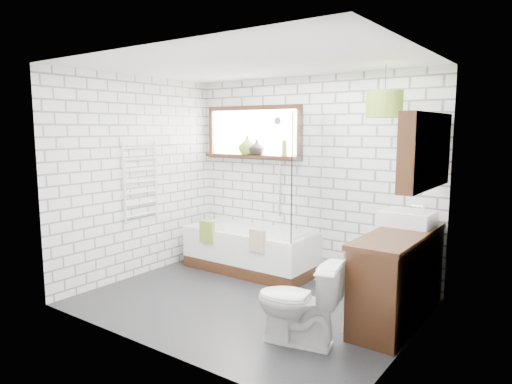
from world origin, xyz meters
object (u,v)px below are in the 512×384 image
Objects in this scene: toilet at (298,302)px; pendant at (385,104)px; vanity at (399,277)px; bathtub at (251,250)px; basin at (407,218)px.

toilet is 2.03× the size of pendant.
vanity is 4.16× the size of pendant.
pendant is at bearing -2.76° from bathtub.
bathtub is 2.14m from vanity.
bathtub is 3.36× the size of basin.
pendant is (0.22, 1.33, 1.73)m from toilet.
basin reaches higher than bathtub.
vanity is at bearing -81.13° from basin.
pendant is (-0.33, 0.34, 1.67)m from vanity.
vanity is 2.98× the size of basin.
toilet is (-0.48, -1.38, -0.57)m from basin.
vanity is at bearing 139.17° from toilet.
pendant is (-0.27, -0.05, 1.16)m from basin.
bathtub is 1.12× the size of vanity.
basin is at bearing 148.47° from toilet.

